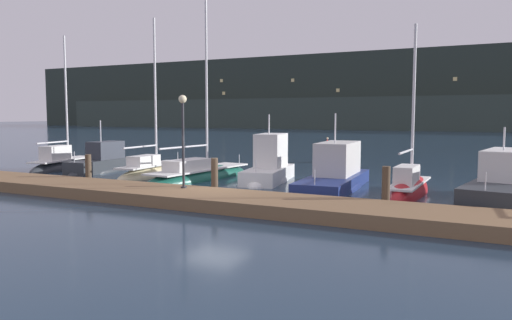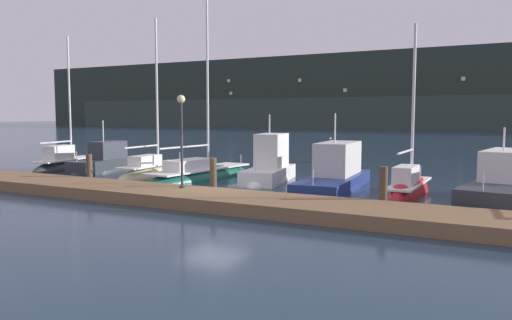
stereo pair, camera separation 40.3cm
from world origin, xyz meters
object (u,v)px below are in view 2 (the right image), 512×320
sailboat_berth_3 (153,173)px  motorboat_berth_5 (269,173)px  sailboat_berth_1 (66,166)px  sailboat_berth_4 (200,177)px  dock_lamppost (181,125)px  motorboat_berth_2 (104,166)px  motorboat_berth_8 (501,195)px  motorboat_berth_6 (334,181)px  sailboat_berth_7 (409,192)px  channel_buoy (330,153)px

sailboat_berth_3 → motorboat_berth_5: size_ratio=1.65×
sailboat_berth_1 → sailboat_berth_4: 10.03m
sailboat_berth_3 → dock_lamppost: 8.34m
motorboat_berth_2 → motorboat_berth_8: 21.03m
dock_lamppost → motorboat_berth_6: bearing=51.5°
motorboat_berth_5 → motorboat_berth_8: size_ratio=0.76×
sailboat_berth_1 → motorboat_berth_8: (24.10, -1.09, 0.15)m
sailboat_berth_3 → dock_lamppost: (5.81, -5.30, 2.77)m
sailboat_berth_7 → motorboat_berth_8: bearing=-8.1°
sailboat_berth_1 → sailboat_berth_3: size_ratio=0.96×
sailboat_berth_7 → channel_buoy: sailboat_berth_7 is taller
motorboat_berth_8 → dock_lamppost: size_ratio=1.99×
motorboat_berth_2 → sailboat_berth_3: 4.00m
motorboat_berth_6 → sailboat_berth_1: bearing=179.5°
motorboat_berth_2 → dock_lamppost: (9.78, -5.72, 2.58)m
motorboat_berth_5 → motorboat_berth_6: bearing=-12.2°
sailboat_berth_4 → motorboat_berth_6: bearing=0.5°
sailboat_berth_4 → dock_lamppost: sailboat_berth_4 is taller
sailboat_berth_7 → motorboat_berth_8: sailboat_berth_7 is taller
motorboat_berth_5 → sailboat_berth_7: 7.13m
motorboat_berth_5 → channel_buoy: size_ratio=3.13×
sailboat_berth_4 → motorboat_berth_6: sailboat_berth_4 is taller
motorboat_berth_5 → dock_lamppost: size_ratio=1.51×
sailboat_berth_3 → sailboat_berth_4: size_ratio=0.88×
motorboat_berth_6 → dock_lamppost: size_ratio=2.09×
sailboat_berth_4 → motorboat_berth_6: 7.26m
motorboat_berth_2 → sailboat_berth_1: bearing=-179.5°
motorboat_berth_5 → motorboat_berth_8: motorboat_berth_5 is taller
channel_buoy → dock_lamppost: bearing=-90.5°
sailboat_berth_1 → sailboat_berth_4: bearing=-1.3°
sailboat_berth_3 → sailboat_berth_7: bearing=-0.9°
sailboat_berth_3 → sailboat_berth_7: sailboat_berth_3 is taller
motorboat_berth_2 → channel_buoy: (9.95, 11.47, 0.30)m
motorboat_berth_6 → motorboat_berth_2: bearing=179.3°
motorboat_berth_6 → channel_buoy: 12.41m
sailboat_berth_1 → sailboat_berth_7: 20.65m
sailboat_berth_4 → channel_buoy: size_ratio=5.87×
channel_buoy → sailboat_berth_1: bearing=-138.6°
sailboat_berth_1 → sailboat_berth_4: size_ratio=0.85×
motorboat_berth_6 → sailboat_berth_7: 3.39m
motorboat_berth_2 → motorboat_berth_8: (21.00, -1.12, -0.01)m
motorboat_berth_5 → sailboat_berth_3: bearing=-171.1°
motorboat_berth_2 → motorboat_berth_6: motorboat_berth_6 is taller
sailboat_berth_1 → motorboat_berth_5: (13.62, 0.63, 0.24)m
sailboat_berth_3 → motorboat_berth_5: (6.55, 1.03, 0.27)m
motorboat_berth_5 → dock_lamppost: (-0.74, -6.33, 2.50)m
sailboat_berth_1 → channel_buoy: size_ratio=4.97×
motorboat_berth_2 → motorboat_berth_6: 14.19m
sailboat_berth_1 → sailboat_berth_3: bearing=-3.2°
motorboat_berth_2 → sailboat_berth_4: bearing=-2.1°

